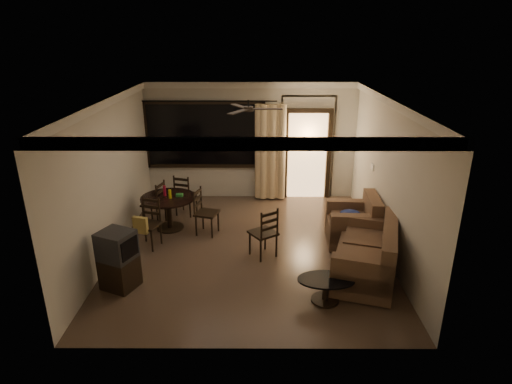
{
  "coord_description": "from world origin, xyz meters",
  "views": [
    {
      "loc": [
        0.16,
        -7.24,
        3.88
      ],
      "look_at": [
        0.13,
        0.2,
        1.07
      ],
      "focal_mm": 30.0,
      "sensor_mm": 36.0,
      "label": 1
    }
  ],
  "objects_px": {
    "dining_table": "(169,204)",
    "dining_chair_south": "(148,232)",
    "dining_chair_west": "(155,211)",
    "dining_chair_north": "(186,202)",
    "armchair": "(355,224)",
    "tv_cabinet": "(118,260)",
    "coffee_table": "(326,286)",
    "sofa": "(369,256)",
    "side_chair": "(263,242)",
    "dining_chair_east": "(207,221)"
  },
  "relations": [
    {
      "from": "sofa",
      "to": "dining_table",
      "type": "bearing_deg",
      "value": 170.51
    },
    {
      "from": "dining_chair_east",
      "to": "armchair",
      "type": "height_order",
      "value": "armchair"
    },
    {
      "from": "dining_table",
      "to": "dining_chair_south",
      "type": "relative_size",
      "value": 1.18
    },
    {
      "from": "dining_chair_west",
      "to": "side_chair",
      "type": "bearing_deg",
      "value": 75.27
    },
    {
      "from": "dining_table",
      "to": "dining_chair_east",
      "type": "distance_m",
      "value": 0.88
    },
    {
      "from": "dining_chair_east",
      "to": "tv_cabinet",
      "type": "xyz_separation_m",
      "value": [
        -1.17,
        -1.95,
        0.21
      ]
    },
    {
      "from": "dining_chair_west",
      "to": "coffee_table",
      "type": "height_order",
      "value": "dining_chair_west"
    },
    {
      "from": "dining_table",
      "to": "tv_cabinet",
      "type": "xyz_separation_m",
      "value": [
        -0.37,
        -2.19,
        -0.06
      ]
    },
    {
      "from": "armchair",
      "to": "coffee_table",
      "type": "bearing_deg",
      "value": -110.38
    },
    {
      "from": "dining_table",
      "to": "sofa",
      "type": "relative_size",
      "value": 0.58
    },
    {
      "from": "dining_chair_east",
      "to": "armchair",
      "type": "xyz_separation_m",
      "value": [
        2.92,
        -0.38,
        0.11
      ]
    },
    {
      "from": "dining_chair_west",
      "to": "side_chair",
      "type": "distance_m",
      "value": 2.7
    },
    {
      "from": "armchair",
      "to": "dining_chair_west",
      "type": "bearing_deg",
      "value": 171.21
    },
    {
      "from": "tv_cabinet",
      "to": "dining_chair_north",
      "type": "bearing_deg",
      "value": 102.42
    },
    {
      "from": "dining_chair_east",
      "to": "sofa",
      "type": "relative_size",
      "value": 0.49
    },
    {
      "from": "dining_table",
      "to": "dining_chair_west",
      "type": "height_order",
      "value": "dining_chair_west"
    },
    {
      "from": "dining_table",
      "to": "dining_chair_south",
      "type": "distance_m",
      "value": 0.89
    },
    {
      "from": "side_chair",
      "to": "dining_chair_west",
      "type": "bearing_deg",
      "value": -66.18
    },
    {
      "from": "dining_chair_west",
      "to": "side_chair",
      "type": "height_order",
      "value": "side_chair"
    },
    {
      "from": "dining_table",
      "to": "dining_chair_east",
      "type": "height_order",
      "value": "dining_chair_east"
    },
    {
      "from": "tv_cabinet",
      "to": "coffee_table",
      "type": "bearing_deg",
      "value": 17.26
    },
    {
      "from": "sofa",
      "to": "dining_chair_south",
      "type": "bearing_deg",
      "value": -177.51
    },
    {
      "from": "tv_cabinet",
      "to": "coffee_table",
      "type": "relative_size",
      "value": 1.11
    },
    {
      "from": "dining_chair_west",
      "to": "tv_cabinet",
      "type": "distance_m",
      "value": 2.45
    },
    {
      "from": "dining_chair_south",
      "to": "dining_chair_north",
      "type": "xyz_separation_m",
      "value": [
        0.48,
        1.57,
        -0.02
      ]
    },
    {
      "from": "tv_cabinet",
      "to": "side_chair",
      "type": "bearing_deg",
      "value": 47.71
    },
    {
      "from": "dining_chair_south",
      "to": "sofa",
      "type": "distance_m",
      "value": 4.08
    },
    {
      "from": "dining_chair_south",
      "to": "sofa",
      "type": "xyz_separation_m",
      "value": [
        3.94,
        -1.04,
        0.07
      ]
    },
    {
      "from": "dining_chair_east",
      "to": "dining_table",
      "type": "bearing_deg",
      "value": 89.91
    },
    {
      "from": "armchair",
      "to": "side_chair",
      "type": "relative_size",
      "value": 1.01
    },
    {
      "from": "sofa",
      "to": "dining_chair_east",
      "type": "bearing_deg",
      "value": 168.05
    },
    {
      "from": "dining_table",
      "to": "tv_cabinet",
      "type": "distance_m",
      "value": 2.23
    },
    {
      "from": "dining_chair_east",
      "to": "side_chair",
      "type": "height_order",
      "value": "side_chair"
    },
    {
      "from": "sofa",
      "to": "side_chair",
      "type": "distance_m",
      "value": 1.88
    },
    {
      "from": "sofa",
      "to": "dining_chair_west",
      "type": "bearing_deg",
      "value": 169.85
    },
    {
      "from": "side_chair",
      "to": "dining_chair_north",
      "type": "bearing_deg",
      "value": -82.92
    },
    {
      "from": "side_chair",
      "to": "dining_chair_east",
      "type": "bearing_deg",
      "value": -73.77
    },
    {
      "from": "dining_chair_south",
      "to": "coffee_table",
      "type": "xyz_separation_m",
      "value": [
        3.12,
        -1.75,
        -0.05
      ]
    },
    {
      "from": "dining_chair_east",
      "to": "side_chair",
      "type": "bearing_deg",
      "value": -112.32
    },
    {
      "from": "dining_chair_north",
      "to": "coffee_table",
      "type": "xyz_separation_m",
      "value": [
        2.64,
        -3.32,
        -0.03
      ]
    },
    {
      "from": "tv_cabinet",
      "to": "armchair",
      "type": "height_order",
      "value": "tv_cabinet"
    },
    {
      "from": "armchair",
      "to": "dining_chair_south",
      "type": "bearing_deg",
      "value": -173.98
    },
    {
      "from": "dining_table",
      "to": "dining_chair_north",
      "type": "height_order",
      "value": "dining_chair_north"
    },
    {
      "from": "tv_cabinet",
      "to": "coffee_table",
      "type": "height_order",
      "value": "tv_cabinet"
    },
    {
      "from": "dining_chair_west",
      "to": "dining_chair_north",
      "type": "relative_size",
      "value": 1.0
    },
    {
      "from": "dining_chair_south",
      "to": "armchair",
      "type": "distance_m",
      "value": 3.98
    },
    {
      "from": "dining_chair_south",
      "to": "armchair",
      "type": "height_order",
      "value": "armchair"
    },
    {
      "from": "tv_cabinet",
      "to": "dining_chair_west",
      "type": "bearing_deg",
      "value": 113.66
    },
    {
      "from": "coffee_table",
      "to": "dining_chair_east",
      "type": "bearing_deg",
      "value": 131.67
    },
    {
      "from": "dining_table",
      "to": "dining_chair_north",
      "type": "bearing_deg",
      "value": 73.26
    }
  ]
}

